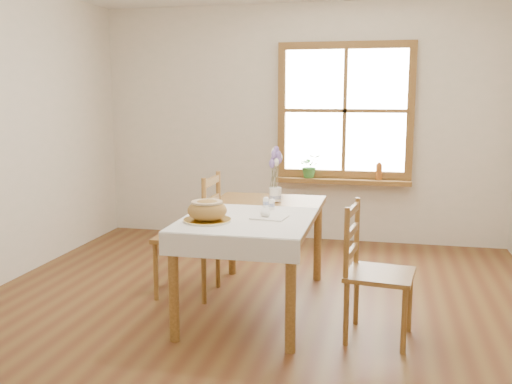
% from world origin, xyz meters
% --- Properties ---
extents(ground, '(5.00, 5.00, 0.00)m').
position_xyz_m(ground, '(0.00, 0.00, 0.00)').
color(ground, brown).
rests_on(ground, ground).
extents(room_walls, '(4.60, 5.10, 2.65)m').
position_xyz_m(room_walls, '(0.00, 0.00, 1.71)').
color(room_walls, beige).
rests_on(room_walls, ground).
extents(window, '(1.46, 0.08, 1.46)m').
position_xyz_m(window, '(0.50, 2.47, 1.45)').
color(window, '#9A672F').
rests_on(window, ground).
extents(window_sill, '(1.46, 0.20, 0.05)m').
position_xyz_m(window_sill, '(0.50, 2.40, 0.69)').
color(window_sill, '#9A672F').
rests_on(window_sill, ground).
extents(dining_table, '(0.90, 1.60, 0.75)m').
position_xyz_m(dining_table, '(0.00, 0.30, 0.66)').
color(dining_table, '#9A672F').
rests_on(dining_table, ground).
extents(table_linen, '(0.91, 0.99, 0.01)m').
position_xyz_m(table_linen, '(0.00, -0.00, 0.76)').
color(table_linen, white).
rests_on(table_linen, dining_table).
extents(chair_left, '(0.49, 0.47, 1.00)m').
position_xyz_m(chair_left, '(-0.61, 0.46, 0.50)').
color(chair_left, '#9A672F').
rests_on(chair_left, ground).
extents(chair_right, '(0.50, 0.48, 0.92)m').
position_xyz_m(chair_right, '(0.93, -0.10, 0.46)').
color(chair_right, '#9A672F').
rests_on(chair_right, ground).
extents(bread_plate, '(0.40, 0.40, 0.02)m').
position_xyz_m(bread_plate, '(-0.24, -0.15, 0.77)').
color(bread_plate, white).
rests_on(bread_plate, table_linen).
extents(bread_loaf, '(0.27, 0.27, 0.15)m').
position_xyz_m(bread_loaf, '(-0.24, -0.15, 0.85)').
color(bread_loaf, '#AB813C').
rests_on(bread_loaf, bread_plate).
extents(egg_napkin, '(0.26, 0.23, 0.01)m').
position_xyz_m(egg_napkin, '(0.15, 0.05, 0.77)').
color(egg_napkin, white).
rests_on(egg_napkin, table_linen).
extents(eggs, '(0.20, 0.19, 0.04)m').
position_xyz_m(eggs, '(0.15, 0.05, 0.79)').
color(eggs, silver).
rests_on(eggs, egg_napkin).
extents(salt_shaker, '(0.05, 0.05, 0.08)m').
position_xyz_m(salt_shaker, '(0.11, 0.35, 0.80)').
color(salt_shaker, white).
rests_on(salt_shaker, table_linen).
extents(pepper_shaker, '(0.06, 0.06, 0.09)m').
position_xyz_m(pepper_shaker, '(0.05, 0.41, 0.80)').
color(pepper_shaker, white).
rests_on(pepper_shaker, table_linen).
extents(flower_vase, '(0.11, 0.11, 0.11)m').
position_xyz_m(flower_vase, '(0.07, 0.72, 0.81)').
color(flower_vase, white).
rests_on(flower_vase, dining_table).
extents(lavender_bouquet, '(0.18, 0.18, 0.33)m').
position_xyz_m(lavender_bouquet, '(0.07, 0.72, 1.03)').
color(lavender_bouquet, '#7A5FA9').
rests_on(lavender_bouquet, flower_vase).
extents(potted_plant, '(0.30, 0.32, 0.20)m').
position_xyz_m(potted_plant, '(0.14, 2.40, 0.82)').
color(potted_plant, '#387C31').
rests_on(potted_plant, window_sill).
extents(amber_bottle, '(0.08, 0.08, 0.19)m').
position_xyz_m(amber_bottle, '(0.89, 2.40, 0.81)').
color(amber_bottle, '#9E541D').
rests_on(amber_bottle, window_sill).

